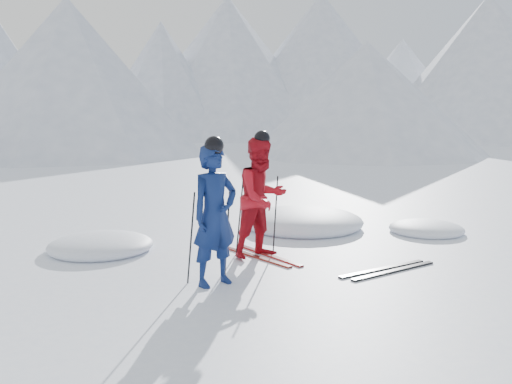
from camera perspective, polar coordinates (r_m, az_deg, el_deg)
name	(u,v)px	position (r m, az deg, el deg)	size (l,w,h in m)	color
ground	(368,256)	(9.25, 11.67, -6.64)	(160.00, 160.00, 0.00)	white
mountain_range	(195,59)	(44.38, -6.39, 13.74)	(106.15, 62.94, 15.53)	#B2BCD1
skier_blue	(215,215)	(7.40, -4.36, -2.48)	(0.71, 0.46, 1.94)	#0D1D51
skier_red	(262,198)	(8.84, 0.62, -0.62)	(0.96, 0.75, 1.97)	#AB0D18
pole_blue_left	(191,238)	(7.54, -6.85, -4.83)	(0.02, 0.02, 1.29)	black
pole_blue_right	(227,234)	(7.77, -3.05, -4.39)	(0.02, 0.02, 1.29)	black
pole_red_left	(240,216)	(9.03, -1.72, -2.55)	(0.02, 0.02, 1.32)	black
pole_red_right	(275,215)	(9.14, 2.05, -2.42)	(0.02, 0.02, 1.32)	black
ski_worn_left	(255,256)	(9.00, -0.11, -6.79)	(0.09, 1.70, 0.03)	black
ski_worn_right	(269,255)	(9.08, 1.33, -6.65)	(0.09, 1.70, 0.03)	black
ski_loose_a	(383,269)	(8.51, 13.20, -7.88)	(0.09, 1.70, 0.03)	black
ski_loose_b	(394,271)	(8.44, 14.33, -8.05)	(0.09, 1.70, 0.03)	black
snow_lumps	(278,233)	(10.85, 2.28, -4.29)	(7.87, 3.29, 0.55)	white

